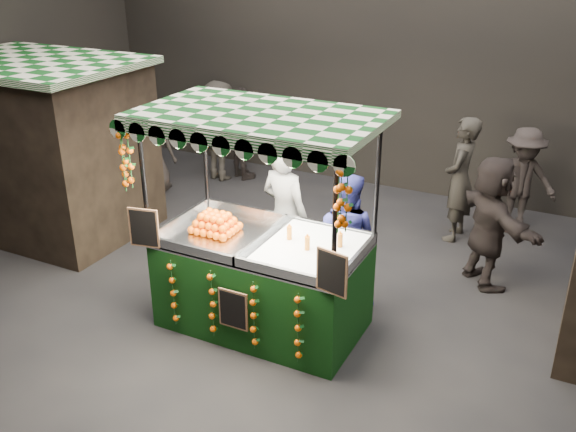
% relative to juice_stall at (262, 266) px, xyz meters
% --- Properties ---
extents(ground, '(12.00, 12.00, 0.00)m').
position_rel_juice_stall_xyz_m(ground, '(0.14, -0.01, -0.79)').
color(ground, black).
rests_on(ground, ground).
extents(market_hall, '(12.10, 10.10, 5.05)m').
position_rel_juice_stall_xyz_m(market_hall, '(0.14, -0.01, 2.59)').
color(market_hall, black).
rests_on(market_hall, ground).
extents(neighbour_stall_left, '(3.00, 2.20, 2.60)m').
position_rel_juice_stall_xyz_m(neighbour_stall_left, '(-4.26, 0.99, 0.51)').
color(neighbour_stall_left, black).
rests_on(neighbour_stall_left, ground).
extents(juice_stall, '(2.64, 1.55, 2.56)m').
position_rel_juice_stall_xyz_m(juice_stall, '(0.00, 0.00, 0.00)').
color(juice_stall, black).
rests_on(juice_stall, ground).
extents(vendor_grey, '(0.79, 0.62, 1.93)m').
position_rel_juice_stall_xyz_m(vendor_grey, '(-0.22, 1.02, 0.17)').
color(vendor_grey, slate).
rests_on(vendor_grey, ground).
extents(vendor_blue, '(0.87, 0.69, 1.72)m').
position_rel_juice_stall_xyz_m(vendor_blue, '(0.63, 0.90, 0.07)').
color(vendor_blue, navy).
rests_on(vendor_blue, ground).
extents(shopper_0, '(0.71, 0.50, 1.84)m').
position_rel_juice_stall_xyz_m(shopper_0, '(-4.36, 2.55, 0.13)').
color(shopper_0, black).
rests_on(shopper_0, ground).
extents(shopper_2, '(1.09, 0.85, 1.72)m').
position_rel_juice_stall_xyz_m(shopper_2, '(-2.72, 4.17, 0.07)').
color(shopper_2, black).
rests_on(shopper_2, ground).
extents(shopper_3, '(1.22, 0.99, 1.65)m').
position_rel_juice_stall_xyz_m(shopper_3, '(2.24, 4.03, 0.03)').
color(shopper_3, '#2A2422').
rests_on(shopper_3, ground).
extents(shopper_4, '(0.85, 0.60, 1.64)m').
position_rel_juice_stall_xyz_m(shopper_4, '(-3.83, 2.98, 0.03)').
color(shopper_4, '#2E2825').
rests_on(shopper_4, ground).
extents(shopper_5, '(1.45, 1.57, 1.76)m').
position_rel_juice_stall_xyz_m(shopper_5, '(2.11, 2.20, 0.08)').
color(shopper_5, '#292221').
rests_on(shopper_5, ground).
extents(shopper_6, '(0.47, 0.70, 1.87)m').
position_rel_juice_stall_xyz_m(shopper_6, '(1.45, 3.39, 0.14)').
color(shopper_6, '#2D2A25').
rests_on(shopper_6, ground).
extents(shopper_7, '(1.30, 0.91, 1.84)m').
position_rel_juice_stall_xyz_m(shopper_7, '(-3.07, 3.97, 0.12)').
color(shopper_7, '#2C2824').
rests_on(shopper_7, ground).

